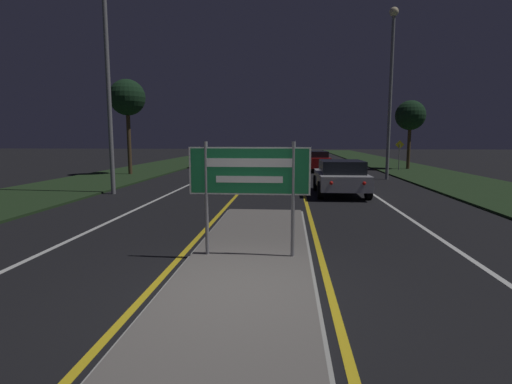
# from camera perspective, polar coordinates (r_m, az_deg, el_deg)

# --- Properties ---
(ground_plane) EXTENTS (160.00, 160.00, 0.00)m
(ground_plane) POSITION_cam_1_polar(r_m,az_deg,el_deg) (6.05, -2.57, -14.56)
(ground_plane) COLOR black
(median_island) EXTENTS (2.34, 9.87, 0.10)m
(median_island) POSITION_cam_1_polar(r_m,az_deg,el_deg) (7.64, -0.93, -9.41)
(median_island) COLOR #999993
(median_island) RESTS_ON ground_plane
(verge_left) EXTENTS (5.00, 100.00, 0.08)m
(verge_left) POSITION_cam_1_polar(r_m,az_deg,el_deg) (27.61, -17.08, 2.68)
(verge_left) COLOR #1E3319
(verge_left) RESTS_ON ground_plane
(verge_right) EXTENTS (5.00, 100.00, 0.08)m
(verge_right) POSITION_cam_1_polar(r_m,az_deg,el_deg) (27.11, 23.58, 2.29)
(verge_right) COLOR #1E3319
(verge_right) RESTS_ON ground_plane
(centre_line_yellow_left) EXTENTS (0.12, 70.00, 0.01)m
(centre_line_yellow_left) POSITION_cam_1_polar(r_m,az_deg,el_deg) (30.71, 0.78, 3.42)
(centre_line_yellow_left) COLOR gold
(centre_line_yellow_left) RESTS_ON ground_plane
(centre_line_yellow_right) EXTENTS (0.12, 70.00, 0.01)m
(centre_line_yellow_right) POSITION_cam_1_polar(r_m,az_deg,el_deg) (30.64, 5.88, 3.38)
(centre_line_yellow_right) COLOR gold
(centre_line_yellow_right) RESTS_ON ground_plane
(lane_line_white_left) EXTENTS (0.12, 70.00, 0.01)m
(lane_line_white_left) POSITION_cam_1_polar(r_m,az_deg,el_deg) (31.03, -4.46, 3.45)
(lane_line_white_left) COLOR silver
(lane_line_white_left) RESTS_ON ground_plane
(lane_line_white_right) EXTENTS (0.12, 70.00, 0.01)m
(lane_line_white_right) POSITION_cam_1_polar(r_m,az_deg,el_deg) (30.83, 11.17, 3.30)
(lane_line_white_right) COLOR silver
(lane_line_white_right) RESTS_ON ground_plane
(edge_line_white_left) EXTENTS (0.10, 70.00, 0.01)m
(edge_line_white_left) POSITION_cam_1_polar(r_m,az_deg,el_deg) (31.64, -9.84, 3.44)
(edge_line_white_left) COLOR silver
(edge_line_white_left) RESTS_ON ground_plane
(edge_line_white_right) EXTENTS (0.10, 70.00, 0.01)m
(edge_line_white_right) POSITION_cam_1_polar(r_m,az_deg,el_deg) (31.31, 16.64, 3.19)
(edge_line_white_right) COLOR silver
(edge_line_white_right) RESTS_ON ground_plane
(highway_sign) EXTENTS (2.24, 0.07, 2.13)m
(highway_sign) POSITION_cam_1_polar(r_m,az_deg,el_deg) (7.33, -0.96, 2.34)
(highway_sign) COLOR gray
(highway_sign) RESTS_ON median_island
(streetlight_left_near) EXTENTS (0.48, 0.48, 10.70)m
(streetlight_left_near) POSITION_cam_1_polar(r_m,az_deg,el_deg) (17.89, -20.68, 20.77)
(streetlight_left_near) COLOR gray
(streetlight_left_near) RESTS_ON ground_plane
(streetlight_right_near) EXTENTS (0.48, 0.48, 9.19)m
(streetlight_right_near) POSITION_cam_1_polar(r_m,az_deg,el_deg) (23.67, 18.75, 15.55)
(streetlight_right_near) COLOR gray
(streetlight_right_near) RESTS_ON ground_plane
(car_receding_0) EXTENTS (2.01, 4.13, 1.41)m
(car_receding_0) POSITION_cam_1_polar(r_m,az_deg,el_deg) (16.55, 12.00, 2.18)
(car_receding_0) COLOR #B7B7BC
(car_receding_0) RESTS_ON ground_plane
(car_receding_1) EXTENTS (1.93, 4.56, 1.40)m
(car_receding_1) POSITION_cam_1_polar(r_m,az_deg,el_deg) (28.41, 8.49, 4.50)
(car_receding_1) COLOR maroon
(car_receding_1) RESTS_ON ground_plane
(car_approaching_0) EXTENTS (1.85, 4.44, 1.36)m
(car_approaching_0) POSITION_cam_1_polar(r_m,az_deg,el_deg) (21.19, -4.11, 3.49)
(car_approaching_0) COLOR black
(car_approaching_0) RESTS_ON ground_plane
(car_approaching_1) EXTENTS (2.01, 4.71, 1.32)m
(car_approaching_1) POSITION_cam_1_polar(r_m,az_deg,el_deg) (32.87, -6.41, 4.91)
(car_approaching_1) COLOR black
(car_approaching_1) RESTS_ON ground_plane
(warning_sign) EXTENTS (0.60, 0.06, 2.06)m
(warning_sign) POSITION_cam_1_polar(r_m,az_deg,el_deg) (29.68, 19.80, 5.39)
(warning_sign) COLOR gray
(warning_sign) RESTS_ON verge_right
(roadside_palm_left) EXTENTS (2.18, 2.18, 5.76)m
(roadside_palm_left) POSITION_cam_1_polar(r_m,az_deg,el_deg) (26.10, -17.92, 12.61)
(roadside_palm_left) COLOR #4C3823
(roadside_palm_left) RESTS_ON verge_left
(roadside_palm_right) EXTENTS (2.11, 2.11, 4.90)m
(roadside_palm_right) POSITION_cam_1_polar(r_m,az_deg,el_deg) (31.10, 21.19, 10.11)
(roadside_palm_right) COLOR #4C3823
(roadside_palm_right) RESTS_ON verge_right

